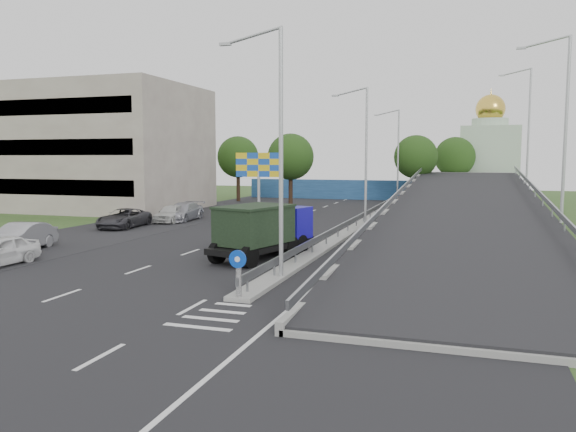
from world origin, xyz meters
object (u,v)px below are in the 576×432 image
at_px(lamp_post_mid, 364,148).
at_px(parked_car_e, 171,213).
at_px(parked_car_b, 21,237).
at_px(parked_car_d, 183,212).
at_px(church, 489,156).
at_px(lamp_post_far, 396,151).
at_px(parked_car_c, 124,218).
at_px(billboard, 259,169).
at_px(sign_bollard, 238,273).
at_px(dump_truck, 264,229).
at_px(lamp_post_near, 277,139).

distance_m(lamp_post_mid, parked_car_e, 15.83).
bearing_deg(lamp_post_mid, parked_car_b, -131.89).
distance_m(parked_car_d, parked_car_e, 1.35).
xyz_separation_m(church, parked_car_e, (-24.66, -36.54, -4.60)).
height_order(lamp_post_far, parked_car_d, lamp_post_far).
bearing_deg(parked_car_c, billboard, 45.95).
distance_m(billboard, parked_car_c, 11.84).
height_order(sign_bollard, parked_car_b, sign_bollard).
relative_size(church, billboard, 2.51).
bearing_deg(church, dump_truck, -103.81).
height_order(church, parked_car_b, church).
height_order(billboard, parked_car_b, billboard).
height_order(lamp_post_far, church, church).
height_order(lamp_post_mid, parked_car_b, lamp_post_mid).
xyz_separation_m(billboard, dump_truck, (6.85, -17.41, -2.67)).
xyz_separation_m(lamp_post_mid, parked_car_e, (-14.77, -2.54, -5.10)).
distance_m(sign_bollard, parked_car_d, 26.78).
xyz_separation_m(lamp_post_mid, church, (9.89, 34.00, -0.50)).
bearing_deg(church, lamp_post_mid, -106.22).
distance_m(sign_bollard, church, 58.84).
height_order(lamp_post_near, lamp_post_far, same).
bearing_deg(dump_truck, billboard, 127.91).
bearing_deg(billboard, church, 59.30).
xyz_separation_m(lamp_post_near, dump_truck, (-2.26, 4.59, -4.29)).
relative_size(sign_bollard, parked_car_e, 0.40).
bearing_deg(parked_car_e, lamp_post_far, 51.11).
bearing_deg(church, parked_car_d, -124.66).
height_order(sign_bollard, lamp_post_near, lamp_post_near).
height_order(sign_bollard, dump_truck, dump_truck).
xyz_separation_m(lamp_post_near, church, (9.89, 54.00, -0.50)).
bearing_deg(billboard, parked_car_c, -129.44).
height_order(lamp_post_far, dump_truck, lamp_post_far).
relative_size(church, dump_truck, 2.09).
xyz_separation_m(sign_bollard, billboard, (-9.00, 25.83, 3.15)).
bearing_deg(parked_car_d, parked_car_b, -97.09).
bearing_deg(dump_truck, lamp_post_mid, 98.09).
bearing_deg(sign_bollard, parked_car_b, 157.41).
height_order(parked_car_c, parked_car_e, parked_car_e).
distance_m(dump_truck, parked_car_d, 18.73).
relative_size(lamp_post_mid, parked_car_d, 2.01).
distance_m(lamp_post_mid, parked_car_c, 18.36).
xyz_separation_m(sign_bollard, parked_car_e, (-14.66, 21.29, -0.33)).
distance_m(lamp_post_near, lamp_post_mid, 20.00).
distance_m(sign_bollard, billboard, 27.53).
bearing_deg(sign_bollard, lamp_post_near, 88.36).
bearing_deg(parked_car_c, lamp_post_far, 54.02).
bearing_deg(lamp_post_near, parked_car_d, 127.62).
xyz_separation_m(lamp_post_mid, parked_car_d, (-14.47, -1.23, -5.08)).
bearing_deg(parked_car_d, sign_bollard, -60.69).
relative_size(lamp_post_near, dump_truck, 1.53).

